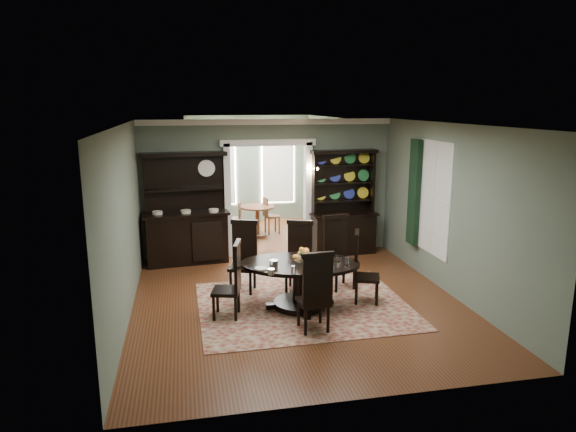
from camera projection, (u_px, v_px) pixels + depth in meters
name	position (u px, v px, depth m)	size (l,w,h in m)	color
room	(297.00, 212.00, 8.46)	(5.51, 6.01, 3.01)	brown
parlor	(253.00, 172.00, 13.72)	(3.51, 3.50, 3.01)	brown
doorway_trim	(268.00, 183.00, 11.28)	(2.08, 0.25, 2.57)	white
right_window	(424.00, 196.00, 9.83)	(0.15, 1.47, 2.12)	white
wall_sconce	(312.00, 170.00, 11.26)	(0.27, 0.21, 0.21)	#C68734
rug	(303.00, 305.00, 8.63)	(3.47, 2.84, 0.01)	maroon
dining_table	(300.00, 276.00, 8.47)	(2.18, 2.16, 0.78)	black
centerpiece	(304.00, 259.00, 8.37)	(1.57, 1.01, 0.26)	white
chair_far_left	(244.00, 254.00, 9.24)	(0.60, 0.58, 1.29)	black
chair_far_mid	(299.00, 254.00, 9.30)	(0.61, 0.59, 1.27)	black
chair_far_right	(338.00, 250.00, 9.41)	(0.59, 0.57, 1.34)	black
chair_end_left	(232.00, 278.00, 8.03)	(0.53, 0.55, 1.24)	black
chair_end_right	(361.00, 265.00, 8.67)	(0.56, 0.58, 1.23)	black
chair_near	(316.00, 290.00, 7.48)	(0.50, 0.47, 1.26)	black
sideboard	(186.00, 225.00, 10.84)	(1.83, 0.80, 2.34)	black
welsh_dresser	(343.00, 216.00, 11.53)	(1.52, 0.62, 2.33)	black
parlor_table	(257.00, 217.00, 13.01)	(0.85, 0.85, 0.79)	#5B311A
parlor_chair_left	(236.00, 217.00, 13.27)	(0.39, 0.38, 0.85)	#5B311A
parlor_chair_right	(270.00, 214.00, 13.28)	(0.43, 0.42, 0.96)	#5B311A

